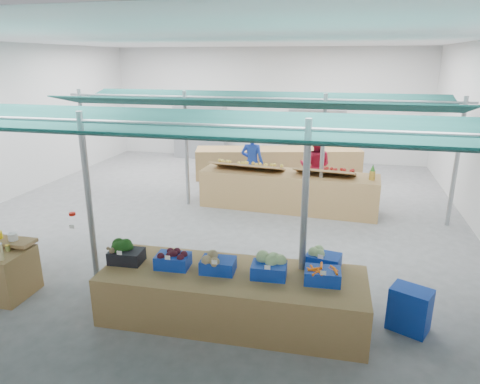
{
  "coord_description": "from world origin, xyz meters",
  "views": [
    {
      "loc": [
        2.97,
        -9.84,
        3.76
      ],
      "look_at": [
        0.96,
        -1.6,
        1.12
      ],
      "focal_mm": 32.0,
      "sensor_mm": 36.0,
      "label": 1
    }
  ],
  "objects_px": {
    "vendor_left": "(252,163)",
    "vendor_right": "(315,166)",
    "fruit_counter": "(288,191)",
    "veg_counter": "(233,296)",
    "crate_stack": "(410,309)"
  },
  "relations": [
    {
      "from": "crate_stack",
      "to": "vendor_left",
      "type": "relative_size",
      "value": 0.36
    },
    {
      "from": "veg_counter",
      "to": "vendor_right",
      "type": "bearing_deg",
      "value": 81.6
    },
    {
      "from": "veg_counter",
      "to": "fruit_counter",
      "type": "distance_m",
      "value": 5.18
    },
    {
      "from": "veg_counter",
      "to": "vendor_right",
      "type": "height_order",
      "value": "vendor_right"
    },
    {
      "from": "fruit_counter",
      "to": "vendor_right",
      "type": "height_order",
      "value": "vendor_right"
    },
    {
      "from": "veg_counter",
      "to": "crate_stack",
      "type": "relative_size",
      "value": 5.96
    },
    {
      "from": "veg_counter",
      "to": "vendor_right",
      "type": "relative_size",
      "value": 2.15
    },
    {
      "from": "vendor_left",
      "to": "vendor_right",
      "type": "distance_m",
      "value": 1.8
    },
    {
      "from": "crate_stack",
      "to": "vendor_left",
      "type": "xyz_separation_m",
      "value": [
        -3.61,
        5.94,
        0.58
      ]
    },
    {
      "from": "vendor_left",
      "to": "fruit_counter",
      "type": "bearing_deg",
      "value": 140.41
    },
    {
      "from": "fruit_counter",
      "to": "vendor_left",
      "type": "distance_m",
      "value": 1.68
    },
    {
      "from": "fruit_counter",
      "to": "vendor_right",
      "type": "distance_m",
      "value": 1.32
    },
    {
      "from": "crate_stack",
      "to": "vendor_right",
      "type": "bearing_deg",
      "value": 106.91
    },
    {
      "from": "vendor_left",
      "to": "vendor_right",
      "type": "xyz_separation_m",
      "value": [
        1.8,
        0.0,
        0.0
      ]
    },
    {
      "from": "vendor_left",
      "to": "vendor_right",
      "type": "height_order",
      "value": "same"
    }
  ]
}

